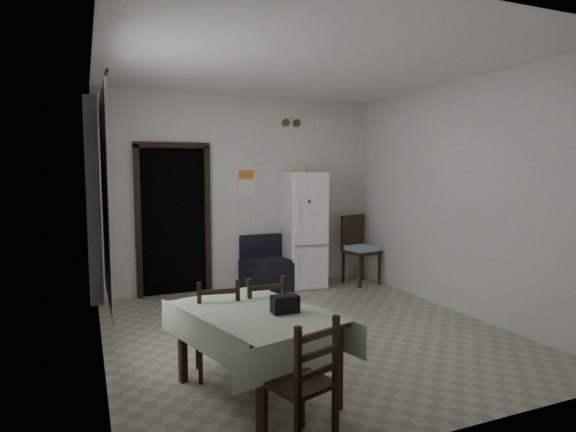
% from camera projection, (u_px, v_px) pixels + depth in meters
% --- Properties ---
extents(ground, '(4.50, 4.50, 0.00)m').
position_uv_depth(ground, '(305.00, 332.00, 5.35)').
color(ground, '#A49986').
rests_on(ground, ground).
extents(ceiling, '(4.20, 4.50, 0.02)m').
position_uv_depth(ceiling, '(306.00, 65.00, 5.07)').
color(ceiling, white).
rests_on(ceiling, ground).
extents(wall_back, '(4.20, 0.02, 2.90)m').
position_uv_depth(wall_back, '(243.00, 193.00, 7.27)').
color(wall_back, silver).
rests_on(wall_back, ground).
extents(wall_front, '(4.20, 0.02, 2.90)m').
position_uv_depth(wall_front, '(452.00, 223.00, 3.15)').
color(wall_front, silver).
rests_on(wall_front, ground).
extents(wall_left, '(0.02, 4.50, 2.90)m').
position_uv_depth(wall_left, '(98.00, 208.00, 4.40)').
color(wall_left, silver).
rests_on(wall_left, ground).
extents(wall_right, '(0.02, 4.50, 2.90)m').
position_uv_depth(wall_right, '(458.00, 197.00, 6.03)').
color(wall_right, silver).
rests_on(wall_right, ground).
extents(doorway, '(1.06, 0.52, 2.22)m').
position_uv_depth(doorway, '(171.00, 220.00, 7.09)').
color(doorway, black).
rests_on(doorway, ground).
extents(window_recess, '(0.10, 1.20, 1.60)m').
position_uv_depth(window_recess, '(92.00, 198.00, 4.18)').
color(window_recess, silver).
rests_on(window_recess, ground).
extents(curtain, '(0.02, 1.45, 1.85)m').
position_uv_depth(curtain, '(106.00, 198.00, 4.23)').
color(curtain, silver).
rests_on(curtain, ground).
extents(curtain_rod, '(0.02, 1.60, 0.02)m').
position_uv_depth(curtain_rod, '(103.00, 88.00, 4.14)').
color(curtain_rod, black).
rests_on(curtain_rod, ground).
extents(calendar, '(0.28, 0.02, 0.40)m').
position_uv_depth(calendar, '(246.00, 181.00, 7.26)').
color(calendar, white).
rests_on(calendar, ground).
extents(calendar_image, '(0.24, 0.01, 0.14)m').
position_uv_depth(calendar_image, '(246.00, 175.00, 7.25)').
color(calendar_image, orange).
rests_on(calendar_image, ground).
extents(light_switch, '(0.08, 0.02, 0.12)m').
position_uv_depth(light_switch, '(253.00, 215.00, 7.35)').
color(light_switch, beige).
rests_on(light_switch, ground).
extents(vent_left, '(0.12, 0.03, 0.12)m').
position_uv_depth(vent_left, '(286.00, 123.00, 7.43)').
color(vent_left, brown).
rests_on(vent_left, ground).
extents(vent_right, '(0.12, 0.03, 0.12)m').
position_uv_depth(vent_right, '(297.00, 123.00, 7.50)').
color(vent_right, brown).
rests_on(vent_right, ground).
extents(emergency_light, '(0.25, 0.07, 0.09)m').
position_uv_depth(emergency_light, '(324.00, 122.00, 7.65)').
color(emergency_light, white).
rests_on(emergency_light, ground).
extents(fridge, '(0.61, 0.61, 1.76)m').
position_uv_depth(fridge, '(303.00, 230.00, 7.37)').
color(fridge, white).
rests_on(fridge, ground).
extents(tan_cone, '(0.22, 0.22, 0.17)m').
position_uv_depth(tan_cone, '(302.00, 167.00, 7.21)').
color(tan_cone, tan).
rests_on(tan_cone, fridge).
extents(navy_seat, '(0.71, 0.69, 0.80)m').
position_uv_depth(navy_seat, '(266.00, 263.00, 7.18)').
color(navy_seat, black).
rests_on(navy_seat, ground).
extents(corner_chair, '(0.54, 0.54, 1.08)m').
position_uv_depth(corner_chair, '(361.00, 250.00, 7.54)').
color(corner_chair, black).
rests_on(corner_chair, ground).
extents(dining_table, '(1.21, 1.53, 0.70)m').
position_uv_depth(dining_table, '(255.00, 353.00, 3.82)').
color(dining_table, '#AFC0A5').
rests_on(dining_table, ground).
extents(black_bag, '(0.21, 0.13, 0.13)m').
position_uv_depth(black_bag, '(285.00, 304.00, 3.71)').
color(black_bag, black).
rests_on(black_bag, dining_table).
extents(dining_chair_far_left, '(0.42, 0.42, 0.87)m').
position_uv_depth(dining_chair_far_left, '(217.00, 326.00, 4.20)').
color(dining_chair_far_left, black).
rests_on(dining_chair_far_left, ground).
extents(dining_chair_far_right, '(0.37, 0.37, 0.86)m').
position_uv_depth(dining_chair_far_right, '(261.00, 321.00, 4.36)').
color(dining_chair_far_right, black).
rests_on(dining_chair_far_right, ground).
extents(dining_chair_near_head, '(0.48, 0.48, 0.88)m').
position_uv_depth(dining_chair_near_head, '(300.00, 381.00, 3.09)').
color(dining_chair_near_head, black).
rests_on(dining_chair_near_head, ground).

